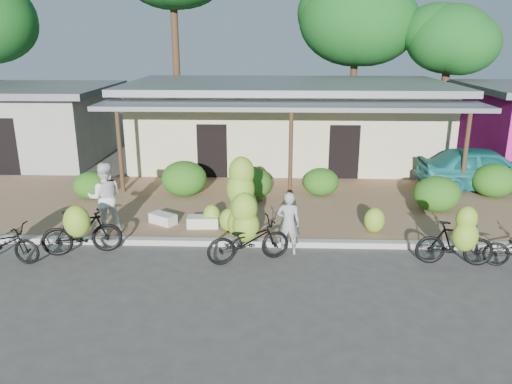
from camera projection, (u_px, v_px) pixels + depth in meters
ground at (298, 283)px, 10.80m from camera, size 100.00×100.00×0.00m
sidewalk at (291, 206)px, 15.56m from camera, size 60.00×6.00×0.12m
curb at (294, 243)px, 12.69m from camera, size 60.00×0.25×0.15m
shop_main at (287, 122)px, 20.72m from camera, size 13.00×8.50×3.35m
shop_grey at (28, 123)px, 21.18m from camera, size 7.00×6.00×3.15m
tree_center_right at (353, 17)px, 24.75m from camera, size 5.79×5.72×8.24m
tree_near_right at (445, 37)px, 22.99m from camera, size 4.13×3.93×6.65m
hedge_0 at (91, 185)px, 15.94m from camera, size 1.12×1.01×0.88m
hedge_1 at (184, 179)px, 16.21m from camera, size 1.47×1.33×1.15m
hedge_2 at (250, 183)px, 15.81m from camera, size 1.38×1.24×1.08m
hedge_3 at (321, 182)px, 16.26m from camera, size 1.17×1.05×0.91m
hedge_4 at (437, 194)px, 14.76m from camera, size 1.36×1.23×1.06m
hedge_5 at (494, 181)px, 16.10m from camera, size 1.39×1.25×1.08m
bike_left at (81, 230)px, 11.97m from camera, size 1.96×1.40×1.46m
bike_center at (245, 221)px, 11.80m from camera, size 2.12×1.48×2.42m
bike_right at (457, 240)px, 11.35m from camera, size 1.80×1.20×1.64m
loose_banana_a at (229, 220)px, 13.26m from camera, size 0.51×0.43×0.63m
loose_banana_b at (212, 215)px, 13.70m from camera, size 0.48×0.40×0.59m
loose_banana_c at (374, 220)px, 13.18m from camera, size 0.55×0.47×0.69m
sack_near at (203, 222)px, 13.62m from camera, size 0.87×0.44×0.30m
sack_far at (163, 219)px, 13.88m from camera, size 0.84×0.72×0.28m
vendor at (288, 223)px, 12.05m from camera, size 0.60×0.42×1.58m
bystander at (105, 197)px, 13.14m from camera, size 1.05×0.91×1.87m
teal_van at (483, 168)px, 16.82m from camera, size 4.33×1.80×1.47m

